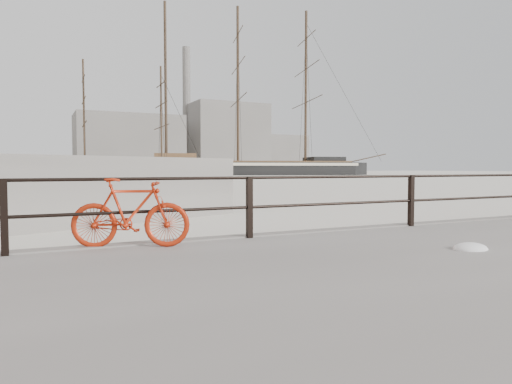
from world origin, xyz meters
name	(u,v)px	position (x,y,z in m)	size (l,w,h in m)	color
ground	(405,242)	(0.00, 0.00, 0.00)	(400.00, 400.00, 0.00)	white
guardrail	(411,201)	(0.00, -0.15, 0.85)	(28.00, 0.10, 1.00)	black
bicycle	(131,213)	(-5.41, -0.25, 0.85)	(1.66, 0.25, 1.00)	#AA230B
barque_black	(238,175)	(32.51, 82.91, 0.00)	(66.29, 21.69, 37.07)	black
schooner_mid	(125,177)	(6.94, 72.14, 0.00)	(27.63, 11.69, 19.99)	white
industrial_west	(129,144)	(20.00, 140.00, 9.00)	(32.00, 18.00, 18.00)	gray
industrial_mid	(226,139)	(55.00, 145.00, 12.00)	(26.00, 20.00, 24.00)	gray
industrial_east	(276,154)	(78.00, 150.00, 7.00)	(20.00, 16.00, 14.00)	gray
smokestack	(187,110)	(42.00, 150.00, 22.00)	(2.80, 2.80, 44.00)	gray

